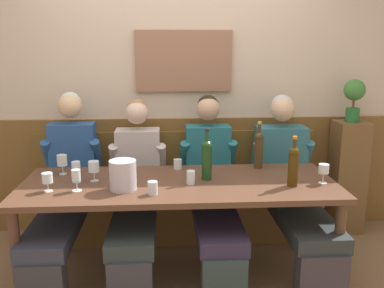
% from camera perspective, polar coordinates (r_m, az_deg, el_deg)
% --- Properties ---
extents(ground_plane, '(6.80, 6.80, 0.02)m').
position_cam_1_polar(ground_plane, '(3.23, -1.58, -18.78)').
color(ground_plane, brown).
rests_on(ground_plane, ground).
extents(room_wall_back, '(6.80, 0.12, 2.80)m').
position_cam_1_polar(room_wall_back, '(3.84, -2.31, 8.76)').
color(room_wall_back, beige).
rests_on(room_wall_back, ground).
extents(wood_wainscot_panel, '(6.80, 0.03, 1.05)m').
position_cam_1_polar(wood_wainscot_panel, '(3.95, -2.19, -4.06)').
color(wood_wainscot_panel, brown).
rests_on(wood_wainscot_panel, ground).
extents(wall_bench, '(2.56, 0.42, 0.94)m').
position_cam_1_polar(wall_bench, '(3.83, -2.07, -8.50)').
color(wall_bench, brown).
rests_on(wall_bench, ground).
extents(dining_table, '(2.26, 0.85, 0.75)m').
position_cam_1_polar(dining_table, '(3.04, -1.75, -6.56)').
color(dining_table, brown).
rests_on(dining_table, ground).
extents(person_center_left_seat, '(0.49, 1.28, 1.33)m').
position_cam_1_polar(person_center_left_seat, '(3.46, -16.93, -5.33)').
color(person_center_left_seat, '#2F3032').
rests_on(person_center_left_seat, ground).
extents(person_right_seat, '(0.48, 1.29, 1.26)m').
position_cam_1_polar(person_right_seat, '(3.38, -7.63, -5.69)').
color(person_right_seat, '#313038').
rests_on(person_right_seat, ground).
extents(person_left_seat, '(0.49, 1.28, 1.29)m').
position_cam_1_polar(person_left_seat, '(3.39, 2.74, -5.34)').
color(person_left_seat, '#29373A').
rests_on(person_left_seat, ground).
extents(person_center_right_seat, '(0.54, 1.30, 1.29)m').
position_cam_1_polar(person_center_right_seat, '(3.53, 13.31, -4.85)').
color(person_center_right_seat, '#352E36').
rests_on(person_center_right_seat, ground).
extents(ice_bucket, '(0.18, 0.18, 0.20)m').
position_cam_1_polar(ice_bucket, '(2.87, -9.40, -4.20)').
color(ice_bucket, '#BDB5C1').
rests_on(ice_bucket, dining_table).
extents(wine_bottle_green_tall, '(0.07, 0.07, 0.36)m').
position_cam_1_polar(wine_bottle_green_tall, '(2.97, 13.66, -2.78)').
color(wine_bottle_green_tall, '#40290A').
rests_on(wine_bottle_green_tall, dining_table).
extents(wine_bottle_clear_water, '(0.07, 0.07, 0.38)m').
position_cam_1_polar(wine_bottle_clear_water, '(3.03, 2.03, -1.99)').
color(wine_bottle_clear_water, '#1A3C18').
rests_on(wine_bottle_clear_water, dining_table).
extents(wine_bottle_amber_mid, '(0.07, 0.07, 0.38)m').
position_cam_1_polar(wine_bottle_amber_mid, '(3.36, 9.09, -0.60)').
color(wine_bottle_amber_mid, '#3D2D16').
rests_on(wine_bottle_amber_mid, dining_table).
extents(wine_glass_left_end, '(0.07, 0.07, 0.15)m').
position_cam_1_polar(wine_glass_left_end, '(2.91, -15.52, -4.30)').
color(wine_glass_left_end, silver).
rests_on(wine_glass_left_end, dining_table).
extents(wine_glass_center_front, '(0.07, 0.07, 0.14)m').
position_cam_1_polar(wine_glass_center_front, '(3.10, 17.52, -3.38)').
color(wine_glass_center_front, silver).
rests_on(wine_glass_center_front, dining_table).
extents(wine_glass_mid_left, '(0.07, 0.07, 0.13)m').
position_cam_1_polar(wine_glass_mid_left, '(2.96, -19.13, -4.47)').
color(wine_glass_mid_left, silver).
rests_on(wine_glass_mid_left, dining_table).
extents(wine_glass_by_bottle, '(0.06, 0.06, 0.15)m').
position_cam_1_polar(wine_glass_by_bottle, '(3.10, -15.54, -3.22)').
color(wine_glass_by_bottle, silver).
rests_on(wine_glass_by_bottle, dining_table).
extents(wine_glass_mid_right, '(0.08, 0.08, 0.15)m').
position_cam_1_polar(wine_glass_mid_right, '(3.31, -17.29, -2.26)').
color(wine_glass_mid_right, silver).
rests_on(wine_glass_mid_right, dining_table).
extents(wine_glass_near_bucket, '(0.07, 0.07, 0.14)m').
position_cam_1_polar(wine_glass_near_bucket, '(3.11, -9.21, -2.93)').
color(wine_glass_near_bucket, silver).
rests_on(wine_glass_near_bucket, dining_table).
extents(wine_glass_right_end, '(0.08, 0.08, 0.15)m').
position_cam_1_polar(wine_glass_right_end, '(3.09, -13.25, -3.15)').
color(wine_glass_right_end, silver).
rests_on(wine_glass_right_end, dining_table).
extents(water_tumbler_left, '(0.06, 0.06, 0.10)m').
position_cam_1_polar(water_tumbler_left, '(2.96, -0.17, -4.57)').
color(water_tumbler_left, silver).
rests_on(water_tumbler_left, dining_table).
extents(water_tumbler_right, '(0.07, 0.07, 0.08)m').
position_cam_1_polar(water_tumbler_right, '(3.32, -1.95, -2.75)').
color(water_tumbler_right, silver).
rests_on(water_tumbler_right, dining_table).
extents(water_tumbler_center, '(0.07, 0.07, 0.09)m').
position_cam_1_polar(water_tumbler_center, '(2.77, -5.38, -5.99)').
color(water_tumbler_center, silver).
rests_on(water_tumbler_center, dining_table).
extents(corner_pedestal, '(0.28, 0.28, 1.04)m').
position_cam_1_polar(corner_pedestal, '(4.14, 20.37, -4.22)').
color(corner_pedestal, brown).
rests_on(corner_pedestal, ground).
extents(potted_plant, '(0.19, 0.19, 0.38)m').
position_cam_1_polar(potted_plant, '(3.99, 21.24, 6.22)').
color(potted_plant, '#23632E').
rests_on(potted_plant, corner_pedestal).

